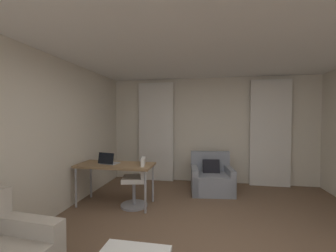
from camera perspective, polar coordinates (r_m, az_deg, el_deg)
wall_window at (r=5.59m, az=11.01°, el=-1.07°), size 5.12×0.06×2.60m
wall_left at (r=3.56m, az=-33.57°, el=-3.12°), size 0.06×6.12×2.60m
ceiling at (r=2.75m, az=12.01°, el=23.99°), size 5.12×6.12×0.06m
curtain_left_panel at (r=5.62m, az=-3.15°, el=-1.53°), size 0.90×0.06×2.50m
curtain_right_panel at (r=5.65m, az=25.11°, el=-1.70°), size 0.90×0.06×2.50m
armchair at (r=4.97m, az=11.29°, el=-13.40°), size 0.95×0.86×0.84m
desk at (r=4.21m, az=-13.54°, el=-10.48°), size 1.39×0.61×0.75m
desk_chair at (r=4.13m, az=-8.31°, el=-14.96°), size 0.48×0.48×0.88m
laptop at (r=4.22m, az=-15.28°, el=-8.93°), size 0.36×0.30×0.22m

